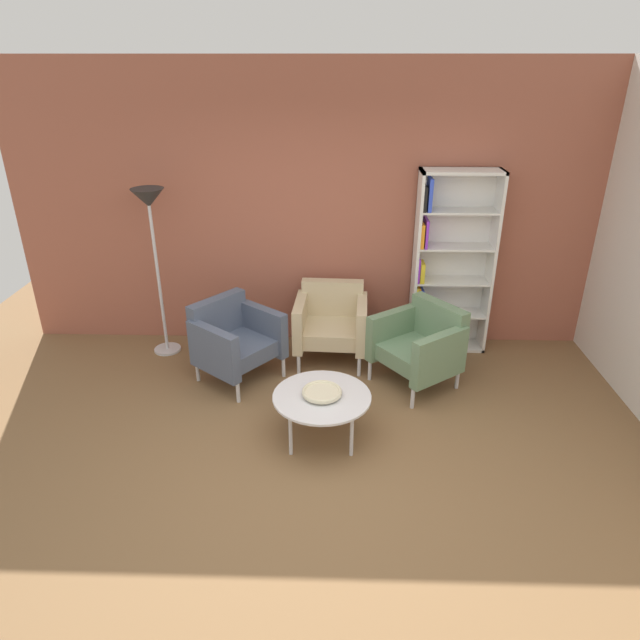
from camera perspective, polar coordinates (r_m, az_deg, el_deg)
ground_plane at (r=4.36m, az=-0.54°, el=-16.21°), size 8.32×8.32×0.00m
brick_back_panel at (r=5.91m, az=0.31°, el=11.14°), size 6.40×0.12×2.90m
bookshelf_tall at (r=5.97m, az=12.70°, el=5.44°), size 0.80×0.30×1.90m
coffee_table_low at (r=4.59m, az=0.19°, el=-7.95°), size 0.80×0.80×0.40m
decorative_bowl at (r=4.56m, az=0.19°, el=-7.28°), size 0.32×0.32×0.05m
armchair_by_bookshelf at (r=5.48m, az=-8.67°, el=-1.89°), size 0.94×0.95×0.78m
armchair_spare_guest at (r=5.41m, az=10.12°, el=-2.39°), size 0.94×0.95×0.78m
armchair_near_window at (r=5.77m, az=1.13°, el=-0.16°), size 0.75×0.69×0.78m
floor_lamp_torchiere at (r=5.79m, az=-16.76°, el=9.80°), size 0.32×0.32×1.74m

